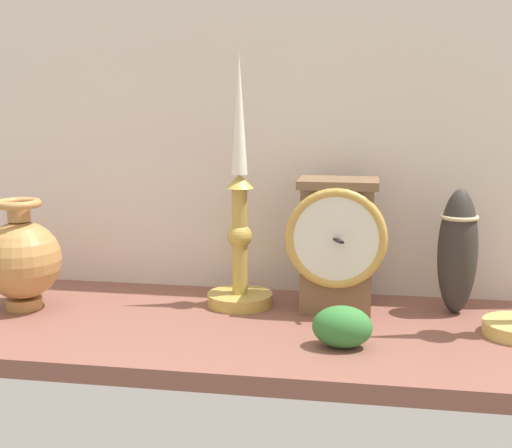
# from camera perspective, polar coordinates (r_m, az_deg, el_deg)

# --- Properties ---
(ground_plane) EXTENTS (1.00, 0.36, 0.02)m
(ground_plane) POSITION_cam_1_polar(r_m,az_deg,el_deg) (0.97, -1.42, -8.78)
(ground_plane) COLOR brown
(back_wall) EXTENTS (1.20, 0.02, 0.65)m
(back_wall) POSITION_cam_1_polar(r_m,az_deg,el_deg) (1.10, 0.39, 11.28)
(back_wall) COLOR silver
(back_wall) RESTS_ON ground_plane
(mantel_clock) EXTENTS (0.14, 0.11, 0.19)m
(mantel_clock) POSITION_cam_1_polar(r_m,az_deg,el_deg) (1.00, 6.65, -1.60)
(mantel_clock) COLOR brown
(mantel_clock) RESTS_ON ground_plane
(candlestick_tall_left) EXTENTS (0.10, 0.10, 0.37)m
(candlestick_tall_left) POSITION_cam_1_polar(r_m,az_deg,el_deg) (1.03, -1.34, -0.69)
(candlestick_tall_left) COLOR gold
(candlestick_tall_left) RESTS_ON ground_plane
(brass_vase_bulbous) EXTENTS (0.11, 0.11, 0.16)m
(brass_vase_bulbous) POSITION_cam_1_polar(r_m,az_deg,el_deg) (1.07, -18.65, -2.70)
(brass_vase_bulbous) COLOR #B88448
(brass_vase_bulbous) RESTS_ON ground_plane
(tall_ceramic_vase) EXTENTS (0.06, 0.06, 0.18)m
(tall_ceramic_vase) POSITION_cam_1_polar(r_m,az_deg,el_deg) (1.03, 16.18, -2.13)
(tall_ceramic_vase) COLOR #312E2A
(tall_ceramic_vase) RESTS_ON ground_plane
(ivy_sprig) EXTENTS (0.08, 0.05, 0.05)m
(ivy_sprig) POSITION_cam_1_polar(r_m,az_deg,el_deg) (0.88, 7.08, -8.36)
(ivy_sprig) COLOR #337935
(ivy_sprig) RESTS_ON ground_plane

